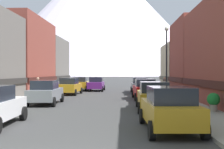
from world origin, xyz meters
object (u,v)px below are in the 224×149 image
at_px(car_right_1, 153,96).
at_px(potted_plant_2, 213,101).
at_px(car_driving_0, 96,84).
at_px(streetlamp_right, 167,52).
at_px(pedestrian_2, 165,86).
at_px(car_right_0, 169,109).
at_px(car_left_3, 80,84).
at_px(pedestrian_1, 38,87).
at_px(car_right_3, 140,85).
at_px(car_right_2, 145,89).
at_px(car_left_1, 45,92).
at_px(car_left_2, 70,86).

relative_size(car_right_1, potted_plant_2, 4.19).
distance_m(car_right_1, potted_plant_2, 3.54).
height_order(car_driving_0, streetlamp_right, streetlamp_right).
bearing_deg(pedestrian_2, streetlamp_right, -96.81).
bearing_deg(car_right_0, car_left_3, 106.23).
relative_size(car_left_3, pedestrian_1, 2.57).
relative_size(car_right_3, pedestrian_2, 2.58).
height_order(car_right_0, pedestrian_1, pedestrian_1).
height_order(car_right_2, pedestrian_2, pedestrian_2).
xyz_separation_m(car_right_0, car_right_3, (-0.00, 21.28, 0.00)).
distance_m(car_right_2, pedestrian_1, 10.23).
bearing_deg(car_left_1, pedestrian_1, 111.42).
relative_size(car_right_2, car_driving_0, 1.02).
xyz_separation_m(car_right_2, streetlamp_right, (1.55, -2.25, 3.09)).
xyz_separation_m(pedestrian_1, streetlamp_right, (11.60, -4.16, 3.03)).
bearing_deg(car_left_1, car_left_3, 90.00).
bearing_deg(car_left_2, car_left_1, -89.97).
bearing_deg(car_left_1, car_right_0, -50.86).
distance_m(potted_plant_2, streetlamp_right, 7.59).
xyz_separation_m(car_right_0, car_right_2, (-0.00, 13.67, 0.00)).
xyz_separation_m(car_left_1, car_right_2, (7.60, 4.33, 0.00)).
distance_m(car_right_1, car_driving_0, 19.68).
bearing_deg(streetlamp_right, pedestrian_2, 83.19).
xyz_separation_m(car_right_0, car_right_1, (-0.00, 6.26, 0.00)).
height_order(car_left_3, potted_plant_2, car_left_3).
distance_m(car_right_3, streetlamp_right, 10.44).
relative_size(car_right_2, pedestrian_2, 2.61).
height_order(car_right_3, streetlamp_right, streetlamp_right).
xyz_separation_m(car_right_3, potted_plant_2, (3.20, -16.52, -0.14)).
relative_size(car_left_2, pedestrian_2, 2.60).
relative_size(car_left_3, car_right_0, 1.00).
bearing_deg(car_driving_0, pedestrian_1, -115.86).
distance_m(car_left_1, car_left_2, 9.44).
bearing_deg(car_right_3, pedestrian_1, -150.47).
height_order(car_left_3, pedestrian_1, pedestrian_1).
distance_m(car_right_2, pedestrian_2, 5.83).
distance_m(car_left_2, streetlamp_right, 12.14).
bearing_deg(pedestrian_1, car_driving_0, 64.14).
relative_size(car_driving_0, pedestrian_1, 2.53).
distance_m(car_right_3, pedestrian_2, 3.37).
relative_size(car_right_0, car_driving_0, 1.02).
distance_m(car_left_3, car_right_0, 27.19).
relative_size(pedestrian_2, streetlamp_right, 0.29).
distance_m(potted_plant_2, pedestrian_2, 14.23).
bearing_deg(potted_plant_2, car_left_1, 157.02).
bearing_deg(pedestrian_1, car_right_3, 29.53).
xyz_separation_m(car_left_2, pedestrian_2, (10.05, 0.18, 0.04)).
distance_m(car_driving_0, pedestrian_1, 10.66).
xyz_separation_m(pedestrian_1, pedestrian_2, (12.50, 3.37, -0.01)).
height_order(pedestrian_2, streetlamp_right, streetlamp_right).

